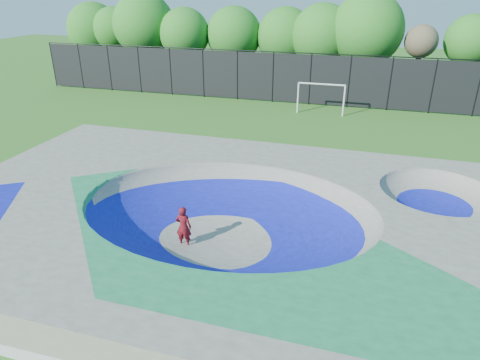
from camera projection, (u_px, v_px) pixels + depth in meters
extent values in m
plane|color=#285C19|center=(228.00, 239.00, 16.17)|extent=(120.00, 120.00, 0.00)
cube|color=gray|center=(228.00, 222.00, 15.86)|extent=(22.00, 14.00, 1.50)
imported|color=#B70E19|center=(184.00, 227.00, 15.44)|extent=(0.61, 0.42, 1.61)
cube|color=black|center=(185.00, 245.00, 15.76)|extent=(0.81, 0.35, 0.05)
cylinder|color=silver|center=(298.00, 98.00, 31.85)|extent=(0.12, 0.12, 2.24)
cylinder|color=silver|center=(344.00, 101.00, 30.98)|extent=(0.12, 0.12, 2.24)
cylinder|color=silver|center=(322.00, 84.00, 30.95)|extent=(3.36, 0.12, 0.12)
cylinder|color=black|center=(53.00, 65.00, 39.89)|extent=(0.09, 0.09, 4.00)
cylinder|color=black|center=(81.00, 66.00, 39.11)|extent=(0.09, 0.09, 4.00)
cylinder|color=black|center=(110.00, 68.00, 38.33)|extent=(0.09, 0.09, 4.00)
cylinder|color=black|center=(140.00, 70.00, 37.55)|extent=(0.09, 0.09, 4.00)
cylinder|color=black|center=(171.00, 72.00, 36.77)|extent=(0.09, 0.09, 4.00)
cylinder|color=black|center=(203.00, 73.00, 36.00)|extent=(0.09, 0.09, 4.00)
cylinder|color=black|center=(237.00, 75.00, 35.22)|extent=(0.09, 0.09, 4.00)
cylinder|color=black|center=(273.00, 77.00, 34.44)|extent=(0.09, 0.09, 4.00)
cylinder|color=black|center=(310.00, 80.00, 33.66)|extent=(0.09, 0.09, 4.00)
cylinder|color=black|center=(349.00, 82.00, 32.88)|extent=(0.09, 0.09, 4.00)
cylinder|color=black|center=(390.00, 84.00, 32.10)|extent=(0.09, 0.09, 4.00)
cylinder|color=black|center=(433.00, 87.00, 31.32)|extent=(0.09, 0.09, 4.00)
cylinder|color=black|center=(478.00, 89.00, 30.54)|extent=(0.09, 0.09, 4.00)
cube|color=black|center=(310.00, 80.00, 33.66)|extent=(48.00, 0.03, 3.80)
cylinder|color=black|center=(312.00, 53.00, 32.83)|extent=(48.00, 0.08, 0.08)
cylinder|color=#463123|center=(98.00, 62.00, 45.39)|extent=(0.44, 0.44, 2.65)
sphere|color=#216B1C|center=(94.00, 29.00, 44.01)|extent=(5.34, 5.34, 5.34)
cylinder|color=#463123|center=(118.00, 61.00, 44.11)|extent=(0.44, 0.44, 3.22)
sphere|color=#216B1C|center=(114.00, 29.00, 42.78)|extent=(4.25, 4.25, 4.25)
cylinder|color=#463123|center=(148.00, 65.00, 42.16)|extent=(0.44, 0.44, 3.18)
sphere|color=#216B1C|center=(144.00, 25.00, 40.59)|extent=(5.85, 5.85, 5.85)
cylinder|color=#463123|center=(186.00, 69.00, 40.94)|extent=(0.44, 0.44, 2.97)
sphere|color=#216B1C|center=(185.00, 33.00, 39.60)|extent=(4.64, 4.64, 4.64)
cylinder|color=#463123|center=(234.00, 70.00, 40.90)|extent=(0.44, 0.44, 2.71)
sphere|color=#216B1C|center=(234.00, 35.00, 39.55)|extent=(5.07, 5.07, 5.07)
cylinder|color=#463123|center=(284.00, 72.00, 40.10)|extent=(0.44, 0.44, 2.65)
sphere|color=#216B1C|center=(285.00, 36.00, 38.75)|extent=(5.11, 5.11, 5.11)
cylinder|color=#463123|center=(319.00, 75.00, 38.32)|extent=(0.44, 0.44, 2.79)
sphere|color=#216B1C|center=(322.00, 36.00, 36.91)|extent=(5.38, 5.38, 5.38)
cylinder|color=#463123|center=(361.00, 77.00, 36.88)|extent=(0.44, 0.44, 3.18)
sphere|color=#216B1C|center=(367.00, 30.00, 35.29)|extent=(5.99, 5.99, 5.99)
cylinder|color=#463123|center=(415.00, 78.00, 35.35)|extent=(0.44, 0.44, 3.59)
sphere|color=brown|center=(421.00, 41.00, 34.15)|extent=(2.60, 2.60, 2.60)
cylinder|color=#463123|center=(462.00, 79.00, 35.86)|extent=(0.44, 0.44, 3.20)
sphere|color=#216B1C|center=(470.00, 40.00, 34.56)|extent=(4.07, 4.07, 4.07)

